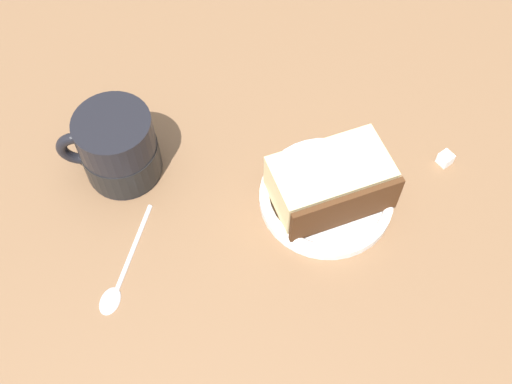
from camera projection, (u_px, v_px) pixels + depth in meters
ground_plane at (297, 220)px, 67.91cm from camera, size 126.14×126.14×2.88cm
small_plate at (328, 197)px, 66.54cm from camera, size 14.45×14.45×2.06cm
cake_slice at (331, 184)px, 63.90cm from camera, size 12.80×8.81×5.62cm
tea_mug at (118, 150)px, 66.39cm from camera, size 10.38×8.34×8.64cm
teaspoon at (119, 282)px, 62.14cm from camera, size 9.71×10.53×0.80cm
sugar_cube at (445, 159)px, 69.52cm from camera, size 1.63×1.63×1.42cm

